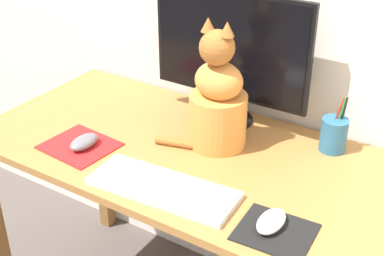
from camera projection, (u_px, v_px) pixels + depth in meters
desk at (207, 184)px, 1.65m from camera, size 1.49×0.66×0.75m
monitor at (230, 52)px, 1.68m from camera, size 0.54×0.17×0.44m
keyboard at (163, 187)px, 1.44m from camera, size 0.42×0.18×0.02m
mousepad_left at (80, 146)px, 1.65m from camera, size 0.22×0.20×0.00m
mousepad_right at (275, 232)px, 1.30m from camera, size 0.19×0.17×0.00m
computer_mouse_left at (84, 142)px, 1.64m from camera, size 0.06×0.11×0.03m
computer_mouse_right at (271, 221)px, 1.30m from camera, size 0.06×0.11×0.03m
cat at (217, 101)px, 1.60m from camera, size 0.26×0.21×0.40m
pen_cup at (334, 134)px, 1.61m from camera, size 0.08×0.08×0.18m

